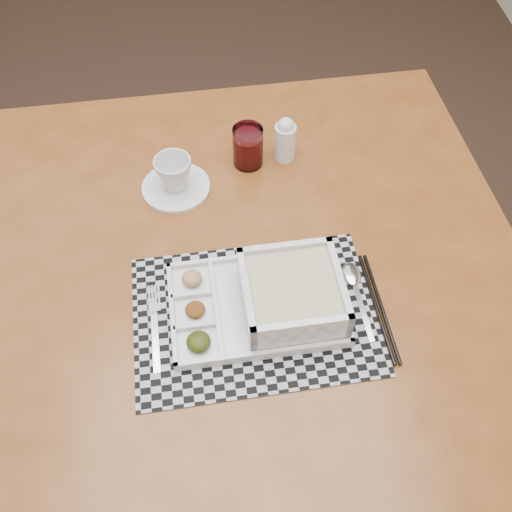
# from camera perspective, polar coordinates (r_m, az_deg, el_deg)

# --- Properties ---
(floor) EXTENTS (5.00, 5.00, 0.00)m
(floor) POSITION_cam_1_polar(r_m,az_deg,el_deg) (2.47, -23.06, 2.40)
(floor) COLOR #321E19
(floor) RESTS_ON ground
(dining_table) EXTENTS (1.19, 1.19, 0.84)m
(dining_table) POSITION_cam_1_polar(r_m,az_deg,el_deg) (1.21, -0.87, -3.10)
(dining_table) COLOR #562D0F
(dining_table) RESTS_ON ground
(placemat) EXTENTS (0.47, 0.35, 0.00)m
(placemat) POSITION_cam_1_polar(r_m,az_deg,el_deg) (1.07, -0.16, -5.89)
(placemat) COLOR #9999A0
(placemat) RESTS_ON dining_table
(serving_tray) EXTENTS (0.33, 0.24, 0.09)m
(serving_tray) POSITION_cam_1_polar(r_m,az_deg,el_deg) (1.05, 2.45, -4.25)
(serving_tray) COLOR silver
(serving_tray) RESTS_ON placemat
(fork) EXTENTS (0.03, 0.19, 0.00)m
(fork) POSITION_cam_1_polar(r_m,az_deg,el_deg) (1.07, -10.00, -6.80)
(fork) COLOR silver
(fork) RESTS_ON placemat
(spoon) EXTENTS (0.04, 0.18, 0.01)m
(spoon) POSITION_cam_1_polar(r_m,az_deg,el_deg) (1.12, 9.70, -2.34)
(spoon) COLOR silver
(spoon) RESTS_ON placemat
(chopsticks) EXTENTS (0.03, 0.24, 0.01)m
(chopsticks) POSITION_cam_1_polar(r_m,az_deg,el_deg) (1.09, 12.18, -5.00)
(chopsticks) COLOR black
(chopsticks) RESTS_ON placemat
(saucer) EXTENTS (0.15, 0.15, 0.01)m
(saucer) POSITION_cam_1_polar(r_m,az_deg,el_deg) (1.27, -8.00, 6.81)
(saucer) COLOR silver
(saucer) RESTS_ON dining_table
(cup) EXTENTS (0.09, 0.09, 0.08)m
(cup) POSITION_cam_1_polar(r_m,az_deg,el_deg) (1.24, -8.22, 8.17)
(cup) COLOR silver
(cup) RESTS_ON saucer
(juice_glass) EXTENTS (0.07, 0.07, 0.10)m
(juice_glass) POSITION_cam_1_polar(r_m,az_deg,el_deg) (1.29, -0.81, 10.76)
(juice_glass) COLOR white
(juice_glass) RESTS_ON dining_table
(creamer_bottle) EXTENTS (0.05, 0.05, 0.11)m
(creamer_bottle) POSITION_cam_1_polar(r_m,az_deg,el_deg) (1.30, 2.92, 11.57)
(creamer_bottle) COLOR silver
(creamer_bottle) RESTS_ON dining_table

